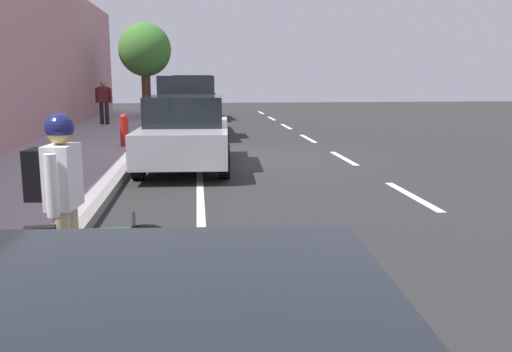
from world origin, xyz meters
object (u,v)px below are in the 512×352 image
at_px(cyclist_with_backpack, 60,187).
at_px(pedestrian_on_phone, 104,100).
at_px(bicycle_at_curb, 79,268).
at_px(parked_pickup_grey_second, 187,108).
at_px(street_tree_near_cyclist, 145,51).
at_px(parked_sedan_silver_mid, 186,132).
at_px(fire_hydrant, 124,130).
at_px(parked_suv_black_nearest, 192,97).

distance_m(cyclist_with_backpack, pedestrian_on_phone, 16.40).
xyz_separation_m(bicycle_at_curb, pedestrian_on_phone, (2.51, -16.69, 0.69)).
bearing_deg(parked_pickup_grey_second, street_tree_near_cyclist, -74.06).
height_order(parked_sedan_silver_mid, fire_hydrant, parked_sedan_silver_mid).
height_order(parked_pickup_grey_second, street_tree_near_cyclist, street_tree_near_cyclist).
bearing_deg(parked_sedan_silver_mid, street_tree_near_cyclist, -81.42).
xyz_separation_m(bicycle_at_curb, fire_hydrant, (0.89, -9.87, 0.19)).
relative_size(parked_suv_black_nearest, cyclist_with_backpack, 2.96).
height_order(parked_suv_black_nearest, fire_hydrant, parked_suv_black_nearest).
relative_size(parked_pickup_grey_second, pedestrian_on_phone, 3.25).
bearing_deg(street_tree_near_cyclist, parked_sedan_silver_mid, 98.58).
xyz_separation_m(parked_pickup_grey_second, parked_sedan_silver_mid, (-0.10, 6.57, -0.15)).
height_order(parked_pickup_grey_second, parked_sedan_silver_mid, parked_pickup_grey_second).
distance_m(bicycle_at_curb, cyclist_with_backpack, 0.78).
height_order(parked_sedan_silver_mid, cyclist_with_backpack, cyclist_with_backpack).
distance_m(parked_pickup_grey_second, street_tree_near_cyclist, 7.24).
height_order(parked_suv_black_nearest, parked_sedan_silver_mid, parked_suv_black_nearest).
distance_m(parked_suv_black_nearest, street_tree_near_cyclist, 2.88).
bearing_deg(cyclist_with_backpack, pedestrian_on_phone, -81.99).
bearing_deg(parked_suv_black_nearest, cyclist_with_backpack, 87.29).
distance_m(parked_pickup_grey_second, pedestrian_on_phone, 4.26).
relative_size(bicycle_at_curb, pedestrian_on_phone, 1.07).
bearing_deg(pedestrian_on_phone, cyclist_with_backpack, 98.01).
bearing_deg(bicycle_at_curb, street_tree_near_cyclist, -86.48).
height_order(parked_sedan_silver_mid, street_tree_near_cyclist, street_tree_near_cyclist).
relative_size(parked_suv_black_nearest, street_tree_near_cyclist, 1.16).
xyz_separation_m(parked_suv_black_nearest, street_tree_near_cyclist, (2.00, 0.44, 2.03)).
xyz_separation_m(parked_pickup_grey_second, fire_hydrant, (1.53, 3.95, -0.33)).
bearing_deg(pedestrian_on_phone, street_tree_near_cyclist, -108.34).
bearing_deg(cyclist_with_backpack, parked_sedan_silver_mid, -98.06).
bearing_deg(parked_suv_black_nearest, bicycle_at_curb, 87.97).
distance_m(street_tree_near_cyclist, pedestrian_on_phone, 4.45).
bearing_deg(pedestrian_on_phone, fire_hydrant, 103.33).
bearing_deg(bicycle_at_curb, fire_hydrant, -84.82).
height_order(bicycle_at_curb, cyclist_with_backpack, cyclist_with_backpack).
height_order(parked_suv_black_nearest, parked_pickup_grey_second, parked_suv_black_nearest).
bearing_deg(cyclist_with_backpack, street_tree_near_cyclist, -87.05).
relative_size(parked_pickup_grey_second, street_tree_near_cyclist, 1.29).
distance_m(parked_suv_black_nearest, fire_hydrant, 11.17).
height_order(parked_suv_black_nearest, cyclist_with_backpack, parked_suv_black_nearest).
bearing_deg(cyclist_with_backpack, fire_hydrant, -85.95).
distance_m(parked_sedan_silver_mid, pedestrian_on_phone, 9.98).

